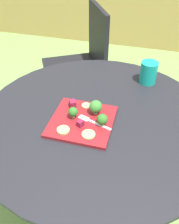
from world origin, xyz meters
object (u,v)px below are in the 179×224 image
at_px(fork, 92,121).
at_px(drinking_glass, 148,74).
at_px(patio_chair, 84,57).
at_px(salad_plate, 82,121).

bearing_deg(fork, drinking_glass, 63.61).
distance_m(patio_chair, fork, 1.00).
distance_m(patio_chair, drinking_glass, 0.77).
distance_m(drinking_glass, fork, 0.44).
xyz_separation_m(salad_plate, drinking_glass, (0.24, 0.39, 0.04)).
xyz_separation_m(salad_plate, fork, (0.04, -0.00, 0.01)).
bearing_deg(patio_chair, fork, -71.76).
xyz_separation_m(patio_chair, salad_plate, (0.26, -0.93, 0.20)).
bearing_deg(patio_chair, drinking_glass, -47.00).
relative_size(salad_plate, drinking_glass, 2.30).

